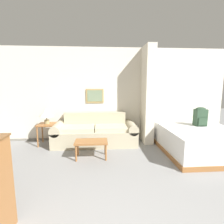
# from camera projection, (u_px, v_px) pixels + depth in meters

# --- Properties ---
(wall_back) EXTENTS (7.03, 0.16, 2.60)m
(wall_back) POSITION_uv_depth(u_px,v_px,m) (105.00, 95.00, 5.02)
(wall_back) COLOR silver
(wall_back) RESTS_ON ground_plane
(wall_partition_pillar) EXTENTS (0.24, 0.64, 2.60)m
(wall_partition_pillar) POSITION_uv_depth(u_px,v_px,m) (147.00, 95.00, 4.73)
(wall_partition_pillar) COLOR silver
(wall_partition_pillar) RESTS_ON ground_plane
(couch) EXTENTS (2.20, 0.84, 0.81)m
(couch) POSITION_uv_depth(u_px,v_px,m) (95.00, 133.00, 4.68)
(couch) COLOR #B7AD8E
(couch) RESTS_ON ground_plane
(coffee_table) EXTENTS (0.70, 0.40, 0.38)m
(coffee_table) POSITION_uv_depth(u_px,v_px,m) (91.00, 143.00, 3.78)
(coffee_table) COLOR #996033
(coffee_table) RESTS_ON ground_plane
(side_table) EXTENTS (0.45, 0.45, 0.57)m
(side_table) POSITION_uv_depth(u_px,v_px,m) (47.00, 127.00, 4.60)
(side_table) COLOR #996033
(side_table) RESTS_ON ground_plane
(table_lamp) EXTENTS (0.37, 0.37, 0.41)m
(table_lamp) POSITION_uv_depth(u_px,v_px,m) (46.00, 113.00, 4.54)
(table_lamp) COLOR tan
(table_lamp) RESTS_ON side_table
(bed) EXTENTS (1.60, 2.07, 0.59)m
(bed) POSITION_uv_depth(u_px,v_px,m) (195.00, 138.00, 4.22)
(bed) COLOR #996033
(bed) RESTS_ON ground_plane
(backpack) EXTENTS (0.27, 0.23, 0.46)m
(backpack) POSITION_uv_depth(u_px,v_px,m) (200.00, 116.00, 4.24)
(backpack) COLOR #2D4733
(backpack) RESTS_ON bed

